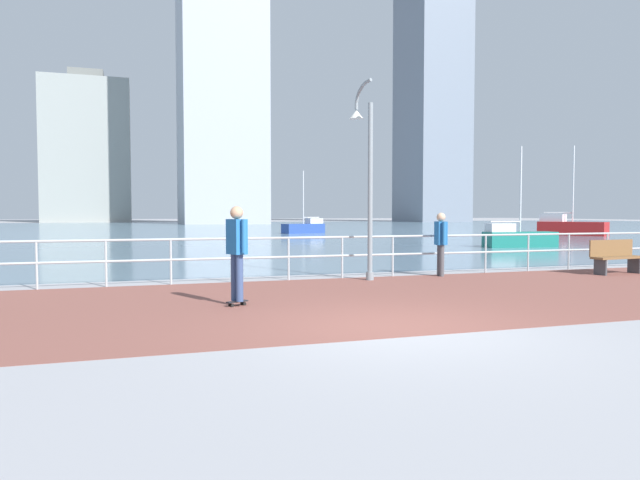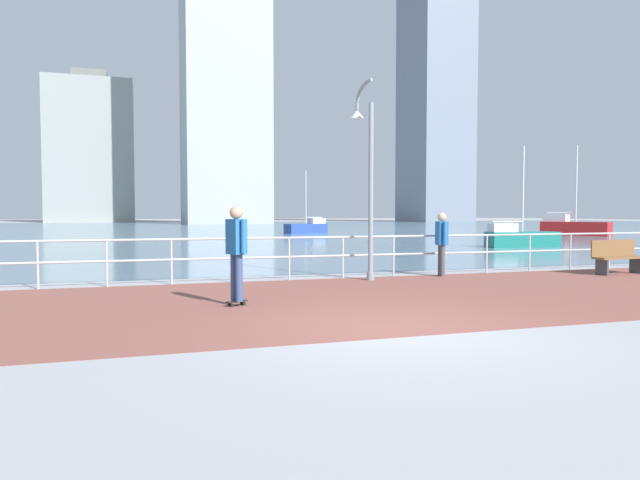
{
  "view_description": "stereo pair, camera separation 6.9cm",
  "coord_description": "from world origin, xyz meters",
  "px_view_note": "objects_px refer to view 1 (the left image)",
  "views": [
    {
      "loc": [
        -3.55,
        -7.43,
        1.66
      ],
      "look_at": [
        0.02,
        3.66,
        1.1
      ],
      "focal_mm": 32.1,
      "sensor_mm": 36.0,
      "label": 1
    },
    {
      "loc": [
        -3.49,
        -7.45,
        1.66
      ],
      "look_at": [
        0.02,
        3.66,
        1.1
      ],
      "focal_mm": 32.1,
      "sensor_mm": 36.0,
      "label": 2
    }
  ],
  "objects_px": {
    "lamppost": "(366,170)",
    "sailboat_yellow": "(517,238)",
    "bystander": "(441,239)",
    "sailboat_red": "(570,227)",
    "park_bench": "(616,256)",
    "sailboat_ivory": "(305,227)",
    "skateboarder": "(237,246)"
  },
  "relations": [
    {
      "from": "bystander",
      "to": "sailboat_red",
      "type": "height_order",
      "value": "sailboat_red"
    },
    {
      "from": "lamppost",
      "to": "bystander",
      "type": "bearing_deg",
      "value": 2.28
    },
    {
      "from": "lamppost",
      "to": "sailboat_ivory",
      "type": "distance_m",
      "value": 32.14
    },
    {
      "from": "skateboarder",
      "to": "sailboat_red",
      "type": "distance_m",
      "value": 37.42
    },
    {
      "from": "sailboat_red",
      "to": "bystander",
      "type": "bearing_deg",
      "value": -137.22
    },
    {
      "from": "lamppost",
      "to": "sailboat_red",
      "type": "height_order",
      "value": "sailboat_red"
    },
    {
      "from": "sailboat_red",
      "to": "sailboat_yellow",
      "type": "height_order",
      "value": "sailboat_red"
    },
    {
      "from": "bystander",
      "to": "sailboat_ivory",
      "type": "xyz_separation_m",
      "value": [
        5.41,
        31.07,
        -0.49
      ]
    },
    {
      "from": "park_bench",
      "to": "sailboat_red",
      "type": "height_order",
      "value": "sailboat_red"
    },
    {
      "from": "bystander",
      "to": "park_bench",
      "type": "relative_size",
      "value": 1.01
    },
    {
      "from": "sailboat_yellow",
      "to": "lamppost",
      "type": "bearing_deg",
      "value": -140.0
    },
    {
      "from": "sailboat_red",
      "to": "sailboat_yellow",
      "type": "relative_size",
      "value": 1.35
    },
    {
      "from": "lamppost",
      "to": "park_bench",
      "type": "xyz_separation_m",
      "value": [
        6.95,
        -0.87,
        -2.24
      ]
    },
    {
      "from": "skateboarder",
      "to": "sailboat_yellow",
      "type": "xyz_separation_m",
      "value": [
        15.79,
        13.18,
        -0.61
      ]
    },
    {
      "from": "skateboarder",
      "to": "bystander",
      "type": "height_order",
      "value": "skateboarder"
    },
    {
      "from": "bystander",
      "to": "sailboat_yellow",
      "type": "relative_size",
      "value": 0.34
    },
    {
      "from": "lamppost",
      "to": "sailboat_yellow",
      "type": "relative_size",
      "value": 1.02
    },
    {
      "from": "sailboat_ivory",
      "to": "sailboat_red",
      "type": "distance_m",
      "value": 20.02
    },
    {
      "from": "park_bench",
      "to": "sailboat_yellow",
      "type": "bearing_deg",
      "value": 65.01
    },
    {
      "from": "lamppost",
      "to": "skateboarder",
      "type": "xyz_separation_m",
      "value": [
        -3.71,
        -3.05,
        -1.65
      ]
    },
    {
      "from": "lamppost",
      "to": "sailboat_yellow",
      "type": "height_order",
      "value": "lamppost"
    },
    {
      "from": "bystander",
      "to": "sailboat_yellow",
      "type": "bearing_deg",
      "value": 45.35
    },
    {
      "from": "skateboarder",
      "to": "park_bench",
      "type": "xyz_separation_m",
      "value": [
        10.66,
        2.18,
        -0.59
      ]
    },
    {
      "from": "lamppost",
      "to": "sailboat_red",
      "type": "distance_m",
      "value": 32.68
    },
    {
      "from": "lamppost",
      "to": "skateboarder",
      "type": "distance_m",
      "value": 5.08
    },
    {
      "from": "skateboarder",
      "to": "bystander",
      "type": "distance_m",
      "value": 6.65
    },
    {
      "from": "lamppost",
      "to": "sailboat_ivory",
      "type": "relative_size",
      "value": 0.98
    },
    {
      "from": "lamppost",
      "to": "sailboat_red",
      "type": "relative_size",
      "value": 0.75
    },
    {
      "from": "bystander",
      "to": "skateboarder",
      "type": "bearing_deg",
      "value": -151.89
    },
    {
      "from": "bystander",
      "to": "park_bench",
      "type": "xyz_separation_m",
      "value": [
        4.8,
        -0.96,
        -0.5
      ]
    },
    {
      "from": "skateboarder",
      "to": "sailboat_ivory",
      "type": "distance_m",
      "value": 36.02
    },
    {
      "from": "park_bench",
      "to": "sailboat_ivory",
      "type": "relative_size",
      "value": 0.33
    }
  ]
}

